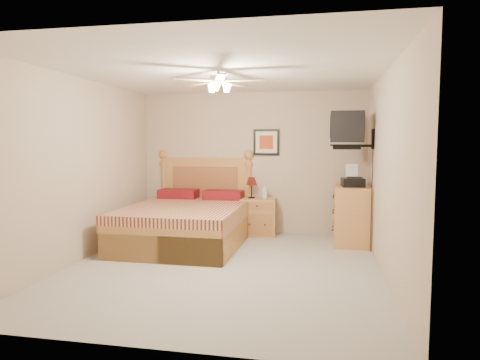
% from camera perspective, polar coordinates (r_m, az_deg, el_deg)
% --- Properties ---
extents(floor, '(4.50, 4.50, 0.00)m').
position_cam_1_polar(floor, '(5.68, -2.31, -11.55)').
color(floor, gray).
rests_on(floor, ground).
extents(ceiling, '(4.00, 4.50, 0.04)m').
position_cam_1_polar(ceiling, '(5.51, -2.40, 14.21)').
color(ceiling, white).
rests_on(ceiling, ground).
extents(wall_back, '(4.00, 0.04, 2.50)m').
position_cam_1_polar(wall_back, '(7.66, 1.54, 2.29)').
color(wall_back, tan).
rests_on(wall_back, ground).
extents(wall_front, '(4.00, 0.04, 2.50)m').
position_cam_1_polar(wall_front, '(3.31, -11.38, -1.57)').
color(wall_front, tan).
rests_on(wall_front, ground).
extents(wall_left, '(0.04, 4.50, 2.50)m').
position_cam_1_polar(wall_left, '(6.23, -20.57, 1.30)').
color(wall_left, tan).
rests_on(wall_left, ground).
extents(wall_right, '(0.04, 4.50, 2.50)m').
position_cam_1_polar(wall_right, '(5.36, 18.94, 0.78)').
color(wall_right, tan).
rests_on(wall_right, ground).
extents(bed, '(1.77, 2.31, 1.49)m').
position_cam_1_polar(bed, '(6.81, -7.29, -2.38)').
color(bed, '#B9793F').
rests_on(bed, ground).
extents(nightstand, '(0.62, 0.49, 0.65)m').
position_cam_1_polar(nightstand, '(7.49, 2.46, -4.91)').
color(nightstand, '#AE7344').
rests_on(nightstand, ground).
extents(table_lamp, '(0.23, 0.23, 0.37)m').
position_cam_1_polar(table_lamp, '(7.46, 1.56, -1.02)').
color(table_lamp, '#5C1613').
rests_on(table_lamp, nightstand).
extents(lotion_bottle, '(0.12, 0.12, 0.26)m').
position_cam_1_polar(lotion_bottle, '(7.41, 3.33, -1.50)').
color(lotion_bottle, silver).
rests_on(lotion_bottle, nightstand).
extents(framed_picture, '(0.46, 0.04, 0.46)m').
position_cam_1_polar(framed_picture, '(7.59, 3.54, 5.05)').
color(framed_picture, black).
rests_on(framed_picture, wall_back).
extents(dresser, '(0.57, 0.80, 0.93)m').
position_cam_1_polar(dresser, '(7.04, 14.74, -4.57)').
color(dresser, '#A26E30').
rests_on(dresser, ground).
extents(fax_machine, '(0.37, 0.39, 0.35)m').
position_cam_1_polar(fax_machine, '(6.90, 14.83, 0.58)').
color(fax_machine, black).
rests_on(fax_machine, dresser).
extents(magazine_lower, '(0.21, 0.26, 0.02)m').
position_cam_1_polar(magazine_lower, '(7.27, 14.56, -0.49)').
color(magazine_lower, beige).
rests_on(magazine_lower, dresser).
extents(magazine_upper, '(0.24, 0.29, 0.02)m').
position_cam_1_polar(magazine_upper, '(7.30, 14.72, -0.31)').
color(magazine_upper, tan).
rests_on(magazine_upper, magazine_lower).
extents(wall_tv, '(0.56, 0.46, 0.58)m').
position_cam_1_polar(wall_tv, '(6.65, 15.35, 6.50)').
color(wall_tv, black).
rests_on(wall_tv, wall_right).
extents(ceiling_fan, '(1.14, 1.14, 0.28)m').
position_cam_1_polar(ceiling_fan, '(5.30, -2.91, 13.04)').
color(ceiling_fan, silver).
rests_on(ceiling_fan, ceiling).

